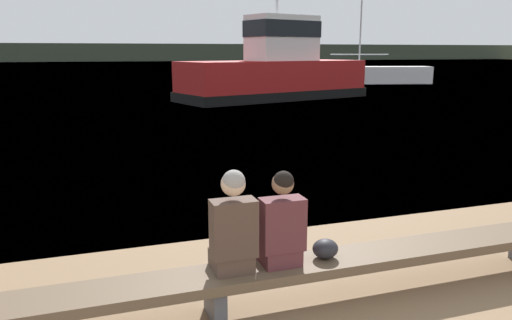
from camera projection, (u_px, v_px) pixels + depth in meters
The scene contains 8 objects.
water_surface at pixel (88, 61), 117.41m from camera, with size 240.00×240.00×0.00m, color #426B8E.
far_shoreline at pixel (87, 52), 120.10m from camera, with size 600.00×12.00×4.13m, color #384233.
bench_main at pixel (215, 282), 4.57m from camera, with size 8.08×0.52×0.43m.
person_left at pixel (233, 227), 4.52m from camera, with size 0.41×0.41×0.98m.
person_right at pixel (281, 225), 4.68m from camera, with size 0.41×0.40×0.93m.
shopping_bag at pixel (325, 249), 4.91m from camera, with size 0.26×0.24×0.19m.
tugboat_red at pixel (276, 73), 25.63m from camera, with size 10.66×6.05×6.35m.
moored_sailboat at pixel (365, 75), 37.73m from camera, with size 9.97×4.27×8.17m.
Camera 1 is at (-0.74, -0.60, 2.43)m, focal length 35.00 mm.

